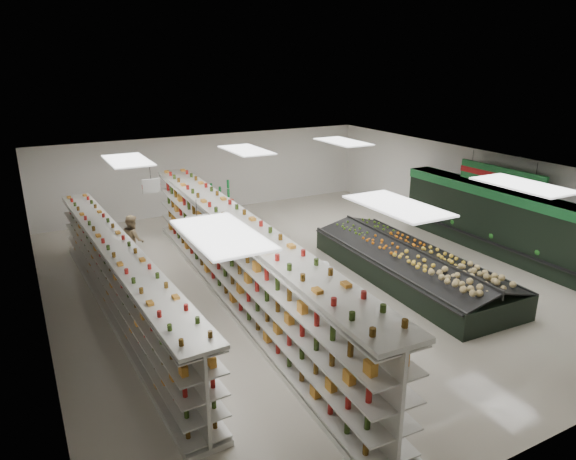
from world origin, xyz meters
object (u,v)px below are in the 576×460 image
produce_island (409,264)px  shopper_main (321,291)px  gondola_left (121,284)px  gondola_center (239,265)px  soda_endcap (216,203)px  shopper_background (133,240)px

produce_island → shopper_main: size_ratio=4.39×
gondola_left → produce_island: size_ratio=1.60×
gondola_center → soda_endcap: bearing=76.1°
gondola_center → soda_endcap: 7.55m
produce_island → shopper_main: bearing=-165.4°
gondola_center → shopper_main: gondola_center is taller
gondola_center → soda_endcap: (2.08, 7.25, -0.36)m
soda_endcap → produce_island: bearing=-70.4°
shopper_main → produce_island: bearing=157.5°
soda_endcap → gondola_left: bearing=-127.0°
gondola_left → shopper_main: size_ratio=7.02×
shopper_background → produce_island: bearing=-128.5°
produce_island → shopper_background: size_ratio=4.37×
soda_endcap → shopper_main: 9.12m
gondola_left → gondola_center: (2.88, -0.65, 0.18)m
shopper_main → gondola_left: bearing=-67.6°
soda_endcap → shopper_background: shopper_background is taller
gondola_left → shopper_main: gondola_left is taller
produce_island → shopper_main: (-3.62, -0.95, 0.33)m
shopper_main → shopper_background: 6.74m
soda_endcap → shopper_background: (-3.93, -3.16, 0.08)m
soda_endcap → shopper_background: 5.04m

